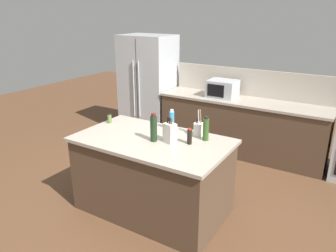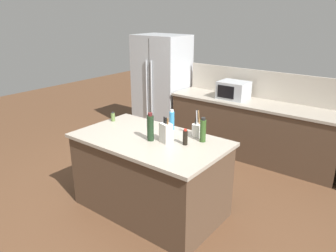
{
  "view_description": "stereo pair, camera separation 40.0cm",
  "coord_description": "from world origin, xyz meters",
  "px_view_note": "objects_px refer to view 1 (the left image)",
  "views": [
    {
      "loc": [
        1.98,
        -2.87,
        2.34
      ],
      "look_at": [
        0.0,
        0.35,
        0.99
      ],
      "focal_mm": 35.0,
      "sensor_mm": 36.0,
      "label": 1
    },
    {
      "loc": [
        2.31,
        -2.64,
        2.34
      ],
      "look_at": [
        0.0,
        0.35,
        0.99
      ],
      "focal_mm": 35.0,
      "sensor_mm": 36.0,
      "label": 2
    }
  ],
  "objects_px": {
    "microwave": "(222,89)",
    "wine_bottle": "(154,128)",
    "refrigerator": "(148,85)",
    "knife_block": "(170,133)",
    "utensil_crock": "(199,129)",
    "olive_oil_bottle": "(206,129)",
    "dish_soap_bottle": "(172,120)",
    "spice_jar_oregano": "(110,119)",
    "soy_sauce_bottle": "(190,137)"
  },
  "relations": [
    {
      "from": "microwave",
      "to": "wine_bottle",
      "type": "bearing_deg",
      "value": -87.06
    },
    {
      "from": "refrigerator",
      "to": "knife_block",
      "type": "relative_size",
      "value": 6.55
    },
    {
      "from": "utensil_crock",
      "to": "olive_oil_bottle",
      "type": "xyz_separation_m",
      "value": [
        0.14,
        -0.09,
        0.05
      ]
    },
    {
      "from": "microwave",
      "to": "dish_soap_bottle",
      "type": "relative_size",
      "value": 1.83
    },
    {
      "from": "olive_oil_bottle",
      "to": "utensil_crock",
      "type": "bearing_deg",
      "value": 146.28
    },
    {
      "from": "utensil_crock",
      "to": "spice_jar_oregano",
      "type": "height_order",
      "value": "utensil_crock"
    },
    {
      "from": "knife_block",
      "to": "wine_bottle",
      "type": "distance_m",
      "value": 0.19
    },
    {
      "from": "refrigerator",
      "to": "microwave",
      "type": "relative_size",
      "value": 4.05
    },
    {
      "from": "utensil_crock",
      "to": "spice_jar_oregano",
      "type": "relative_size",
      "value": 2.57
    },
    {
      "from": "olive_oil_bottle",
      "to": "wine_bottle",
      "type": "bearing_deg",
      "value": -145.83
    },
    {
      "from": "utensil_crock",
      "to": "olive_oil_bottle",
      "type": "height_order",
      "value": "utensil_crock"
    },
    {
      "from": "utensil_crock",
      "to": "olive_oil_bottle",
      "type": "relative_size",
      "value": 1.13
    },
    {
      "from": "microwave",
      "to": "utensil_crock",
      "type": "xyz_separation_m",
      "value": [
        0.46,
        -1.82,
        -0.06
      ]
    },
    {
      "from": "knife_block",
      "to": "olive_oil_bottle",
      "type": "relative_size",
      "value": 1.03
    },
    {
      "from": "utensil_crock",
      "to": "dish_soap_bottle",
      "type": "bearing_deg",
      "value": 179.04
    },
    {
      "from": "microwave",
      "to": "spice_jar_oregano",
      "type": "xyz_separation_m",
      "value": [
        -0.72,
        -2.03,
        -0.09
      ]
    },
    {
      "from": "microwave",
      "to": "soy_sauce_bottle",
      "type": "distance_m",
      "value": 2.16
    },
    {
      "from": "olive_oil_bottle",
      "to": "knife_block",
      "type": "bearing_deg",
      "value": -139.19
    },
    {
      "from": "knife_block",
      "to": "olive_oil_bottle",
      "type": "distance_m",
      "value": 0.41
    },
    {
      "from": "olive_oil_bottle",
      "to": "dish_soap_bottle",
      "type": "distance_m",
      "value": 0.51
    },
    {
      "from": "dish_soap_bottle",
      "to": "knife_block",
      "type": "bearing_deg",
      "value": -61.96
    },
    {
      "from": "refrigerator",
      "to": "dish_soap_bottle",
      "type": "xyz_separation_m",
      "value": [
        1.65,
        -1.86,
        0.11
      ]
    },
    {
      "from": "utensil_crock",
      "to": "wine_bottle",
      "type": "relative_size",
      "value": 0.99
    },
    {
      "from": "utensil_crock",
      "to": "olive_oil_bottle",
      "type": "bearing_deg",
      "value": -33.72
    },
    {
      "from": "refrigerator",
      "to": "utensil_crock",
      "type": "distance_m",
      "value": 2.76
    },
    {
      "from": "utensil_crock",
      "to": "olive_oil_bottle",
      "type": "distance_m",
      "value": 0.17
    },
    {
      "from": "olive_oil_bottle",
      "to": "wine_bottle",
      "type": "xyz_separation_m",
      "value": [
        -0.49,
        -0.33,
        0.02
      ]
    },
    {
      "from": "soy_sauce_bottle",
      "to": "wine_bottle",
      "type": "relative_size",
      "value": 0.56
    },
    {
      "from": "soy_sauce_bottle",
      "to": "dish_soap_bottle",
      "type": "height_order",
      "value": "dish_soap_bottle"
    },
    {
      "from": "wine_bottle",
      "to": "spice_jar_oregano",
      "type": "bearing_deg",
      "value": 165.75
    },
    {
      "from": "refrigerator",
      "to": "spice_jar_oregano",
      "type": "height_order",
      "value": "refrigerator"
    },
    {
      "from": "utensil_crock",
      "to": "wine_bottle",
      "type": "distance_m",
      "value": 0.55
    },
    {
      "from": "spice_jar_oregano",
      "to": "refrigerator",
      "type": "bearing_deg",
      "value": 111.96
    },
    {
      "from": "utensil_crock",
      "to": "dish_soap_bottle",
      "type": "height_order",
      "value": "utensil_crock"
    },
    {
      "from": "utensil_crock",
      "to": "refrigerator",
      "type": "bearing_deg",
      "value": 137.27
    },
    {
      "from": "microwave",
      "to": "olive_oil_bottle",
      "type": "distance_m",
      "value": 2.0
    },
    {
      "from": "soy_sauce_bottle",
      "to": "wine_bottle",
      "type": "bearing_deg",
      "value": -160.6
    },
    {
      "from": "spice_jar_oregano",
      "to": "utensil_crock",
      "type": "bearing_deg",
      "value": 9.9
    },
    {
      "from": "olive_oil_bottle",
      "to": "dish_soap_bottle",
      "type": "xyz_separation_m",
      "value": [
        -0.51,
        0.1,
        -0.01
      ]
    },
    {
      "from": "microwave",
      "to": "soy_sauce_bottle",
      "type": "relative_size",
      "value": 2.59
    },
    {
      "from": "wine_bottle",
      "to": "utensil_crock",
      "type": "bearing_deg",
      "value": 50.2
    },
    {
      "from": "wine_bottle",
      "to": "knife_block",
      "type": "bearing_deg",
      "value": 19.28
    },
    {
      "from": "dish_soap_bottle",
      "to": "wine_bottle",
      "type": "bearing_deg",
      "value": -87.3
    },
    {
      "from": "dish_soap_bottle",
      "to": "soy_sauce_bottle",
      "type": "bearing_deg",
      "value": -35.9
    },
    {
      "from": "spice_jar_oregano",
      "to": "knife_block",
      "type": "bearing_deg",
      "value": -8.52
    },
    {
      "from": "soy_sauce_bottle",
      "to": "wine_bottle",
      "type": "distance_m",
      "value": 0.41
    },
    {
      "from": "spice_jar_oregano",
      "to": "wine_bottle",
      "type": "bearing_deg",
      "value": -14.25
    },
    {
      "from": "knife_block",
      "to": "spice_jar_oregano",
      "type": "distance_m",
      "value": 1.02
    },
    {
      "from": "soy_sauce_bottle",
      "to": "wine_bottle",
      "type": "xyz_separation_m",
      "value": [
        -0.38,
        -0.13,
        0.07
      ]
    },
    {
      "from": "soy_sauce_bottle",
      "to": "spice_jar_oregano",
      "type": "bearing_deg",
      "value": 176.34
    }
  ]
}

